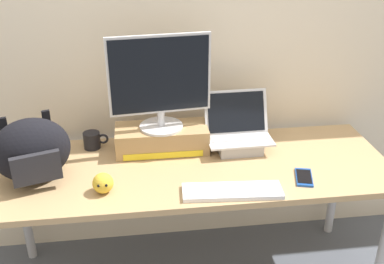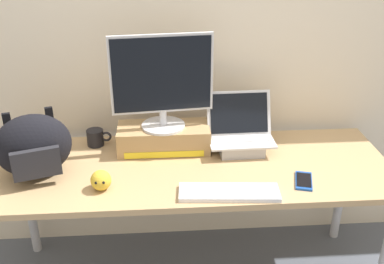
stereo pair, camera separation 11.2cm
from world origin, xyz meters
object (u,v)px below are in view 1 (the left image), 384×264
desktop_monitor (160,82)px  coffee_mug (92,140)px  messenger_backpack (32,150)px  toner_box_yellow (162,139)px  open_laptop (238,137)px  plush_toy (103,183)px  external_keyboard (232,191)px  cell_phone (304,177)px

desktop_monitor → coffee_mug: bearing=163.0°
desktop_monitor → messenger_backpack: size_ratio=1.27×
toner_box_yellow → messenger_backpack: (-0.59, -0.21, 0.09)m
open_laptop → plush_toy: 0.75m
toner_box_yellow → external_keyboard: 0.52m
desktop_monitor → external_keyboard: 0.63m
toner_box_yellow → coffee_mug: toner_box_yellow is taller
open_laptop → cell_phone: size_ratio=2.01×
external_keyboard → coffee_mug: bearing=145.3°
toner_box_yellow → messenger_backpack: bearing=-160.6°
cell_phone → coffee_mug: bearing=171.8°
coffee_mug → desktop_monitor: bearing=-11.3°
open_laptop → plush_toy: open_laptop is taller
open_laptop → messenger_backpack: bearing=-171.0°
desktop_monitor → coffee_mug: (-0.36, 0.07, -0.33)m
cell_phone → plush_toy: 0.91m
messenger_backpack → cell_phone: 1.24m
desktop_monitor → coffee_mug: size_ratio=3.87×
open_laptop → coffee_mug: (-0.75, 0.10, -0.02)m
coffee_mug → plush_toy: bearing=-80.3°
coffee_mug → cell_phone: 1.08m
toner_box_yellow → desktop_monitor: desktop_monitor is taller
messenger_backpack → plush_toy: bearing=-43.2°
cell_phone → toner_box_yellow: bearing=165.5°
desktop_monitor → open_laptop: bearing=-10.0°
desktop_monitor → cell_phone: bearing=-35.6°
coffee_mug → open_laptop: bearing=-7.6°
external_keyboard → cell_phone: bearing=16.7°
toner_box_yellow → plush_toy: 0.46m
toner_box_yellow → open_laptop: size_ratio=1.40×
desktop_monitor → cell_phone: desktop_monitor is taller
desktop_monitor → external_keyboard: (0.28, -0.44, -0.36)m
open_laptop → messenger_backpack: size_ratio=0.85×
toner_box_yellow → open_laptop: bearing=-4.4°
plush_toy → external_keyboard: bearing=-8.5°
cell_phone → plush_toy: size_ratio=1.81×
toner_box_yellow → cell_phone: toner_box_yellow is taller
open_laptop → external_keyboard: (-0.11, -0.41, -0.05)m
open_laptop → external_keyboard: 0.43m
coffee_mug → cell_phone: bearing=-23.7°
external_keyboard → plush_toy: size_ratio=4.84×
messenger_backpack → toner_box_yellow: bearing=1.8°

